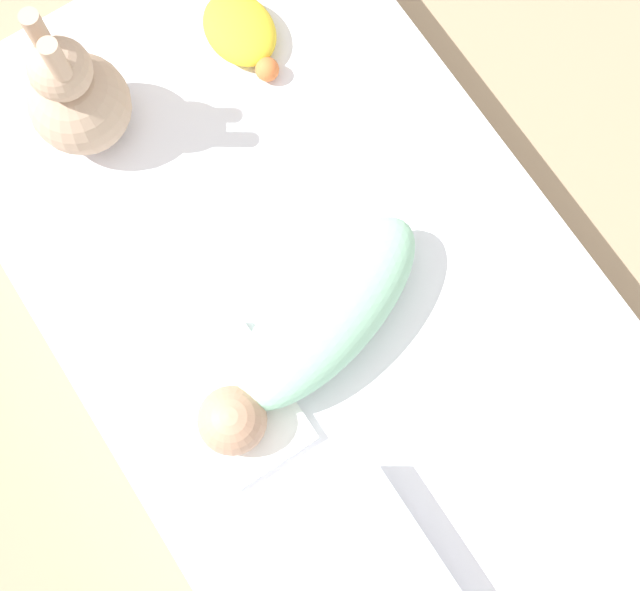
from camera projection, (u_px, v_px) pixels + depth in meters
name	position (u px, v px, depth m)	size (l,w,h in m)	color
ground_plane	(314.00, 308.00, 1.72)	(12.00, 12.00, 0.00)	#9E8466
bed_mattress	(313.00, 297.00, 1.64)	(1.44, 0.88, 0.17)	white
burp_cloth	(241.00, 404.00, 1.50)	(0.24, 0.16, 0.02)	white
swaddled_baby	(314.00, 327.00, 1.48)	(0.28, 0.51, 0.13)	#99D6B2
bunny_plush	(76.00, 97.00, 1.52)	(0.18, 0.18, 0.33)	tan
turtle_plush	(241.00, 32.00, 1.65)	(0.20, 0.13, 0.06)	yellow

